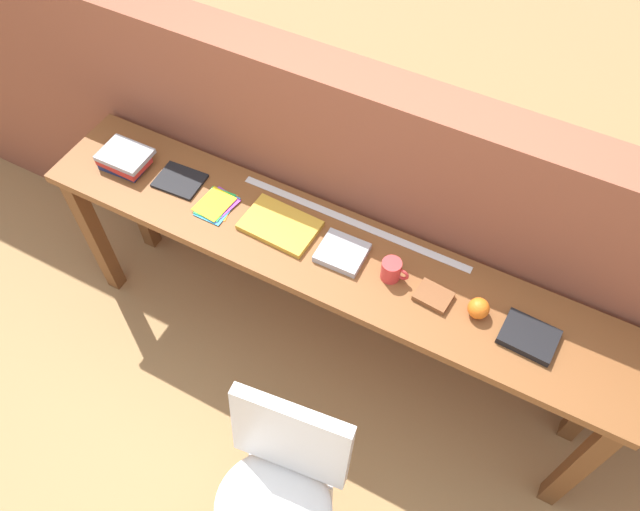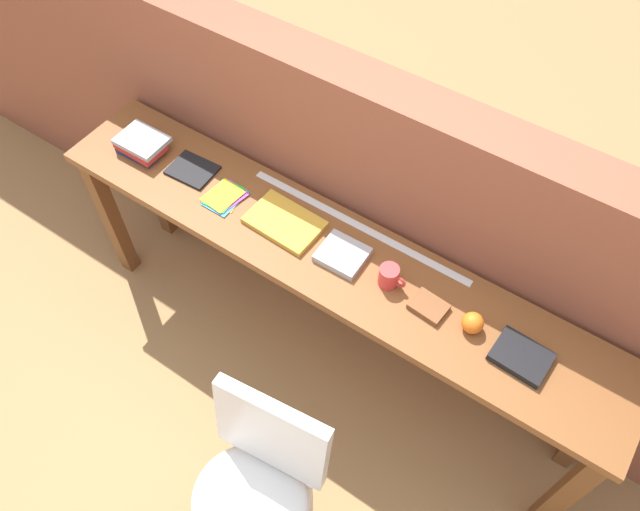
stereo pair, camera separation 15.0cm
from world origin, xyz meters
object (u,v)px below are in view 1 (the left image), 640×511
(chair_white_moulded, at_px, (279,484))
(magazine_cycling, at_px, (180,181))
(mug, at_px, (392,270))
(book_stack_leftmost, at_px, (125,160))
(pamphlet_pile_colourful, at_px, (216,205))
(sports_ball_small, at_px, (479,308))
(leather_journal_brown, at_px, (433,296))
(book_open_centre, at_px, (280,225))
(book_repair_rightmost, at_px, (529,337))

(chair_white_moulded, relative_size, magazine_cycling, 4.54)
(mug, bearing_deg, chair_white_moulded, -93.93)
(book_stack_leftmost, height_order, magazine_cycling, book_stack_leftmost)
(book_stack_leftmost, xyz_separation_m, pamphlet_pile_colourful, (0.47, -0.01, -0.03))
(sports_ball_small, bearing_deg, leather_journal_brown, -176.27)
(chair_white_moulded, height_order, book_stack_leftmost, book_stack_leftmost)
(book_open_centre, height_order, mug, mug)
(chair_white_moulded, distance_m, sports_ball_small, 0.96)
(chair_white_moulded, relative_size, book_stack_leftmost, 4.23)
(magazine_cycling, bearing_deg, sports_ball_small, -4.30)
(book_repair_rightmost, bearing_deg, sports_ball_small, 179.75)
(book_stack_leftmost, distance_m, book_repair_rightmost, 1.78)
(leather_journal_brown, height_order, book_repair_rightmost, book_repair_rightmost)
(pamphlet_pile_colourful, height_order, sports_ball_small, sports_ball_small)
(book_stack_leftmost, bearing_deg, sports_ball_small, 0.25)
(pamphlet_pile_colourful, bearing_deg, book_stack_leftmost, 179.21)
(leather_journal_brown, bearing_deg, book_repair_rightmost, 5.11)
(mug, height_order, book_repair_rightmost, mug)
(pamphlet_pile_colourful, xyz_separation_m, book_repair_rightmost, (1.32, 0.00, 0.01))
(book_open_centre, bearing_deg, book_stack_leftmost, -176.02)
(magazine_cycling, xyz_separation_m, book_open_centre, (0.50, -0.01, 0.00))
(pamphlet_pile_colourful, distance_m, mug, 0.78)
(book_repair_rightmost, bearing_deg, book_stack_leftmost, -177.25)
(book_repair_rightmost, bearing_deg, leather_journal_brown, -177.11)
(pamphlet_pile_colourful, relative_size, book_open_centre, 0.60)
(leather_journal_brown, height_order, sports_ball_small, sports_ball_small)
(sports_ball_small, bearing_deg, chair_white_moulded, -116.84)
(book_stack_leftmost, distance_m, book_open_centre, 0.76)
(book_open_centre, xyz_separation_m, leather_journal_brown, (0.67, -0.02, 0.00))
(book_open_centre, distance_m, book_repair_rightmost, 1.03)
(book_stack_leftmost, distance_m, mug, 1.25)
(sports_ball_small, height_order, book_repair_rightmost, sports_ball_small)
(magazine_cycling, bearing_deg, book_open_centre, -4.63)
(pamphlet_pile_colourful, bearing_deg, magazine_cycling, 169.41)
(chair_white_moulded, relative_size, book_open_centre, 2.98)
(magazine_cycling, bearing_deg, mug, -4.60)
(chair_white_moulded, distance_m, leather_journal_brown, 0.89)
(chair_white_moulded, distance_m, magazine_cycling, 1.29)
(chair_white_moulded, height_order, pamphlet_pile_colourful, pamphlet_pile_colourful)
(pamphlet_pile_colourful, distance_m, sports_ball_small, 1.12)
(pamphlet_pile_colourful, distance_m, book_open_centre, 0.29)
(chair_white_moulded, relative_size, mug, 8.10)
(book_stack_leftmost, distance_m, leather_journal_brown, 1.42)
(chair_white_moulded, xyz_separation_m, magazine_cycling, (-0.94, 0.81, 0.36))
(pamphlet_pile_colourful, relative_size, book_repair_rightmost, 0.92)
(leather_journal_brown, bearing_deg, pamphlet_pile_colourful, -174.76)
(chair_white_moulded, bearing_deg, leather_journal_brown, 73.36)
(book_repair_rightmost, bearing_deg, mug, -178.44)
(book_stack_leftmost, relative_size, magazine_cycling, 1.07)
(mug, distance_m, book_repair_rightmost, 0.54)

